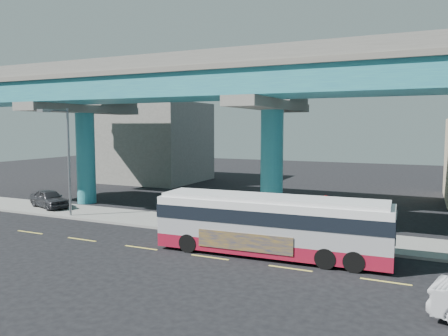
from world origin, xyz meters
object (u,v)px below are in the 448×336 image
at_px(transit_bus, 271,223).
at_px(parked_car, 49,199).
at_px(stop_sign, 325,209).
at_px(street_lamp, 62,146).

bearing_deg(transit_bus, parked_car, 164.93).
bearing_deg(parked_car, stop_sign, -74.80).
bearing_deg(street_lamp, stop_sign, 2.38).
bearing_deg(stop_sign, parked_car, -175.84).
xyz_separation_m(parked_car, stop_sign, (21.23, -1.42, 1.15)).
relative_size(parked_car, street_lamp, 0.58).
bearing_deg(stop_sign, street_lamp, -169.62).
distance_m(parked_car, street_lamp, 5.95).
relative_size(transit_bus, stop_sign, 4.52).
height_order(parked_car, stop_sign, stop_sign).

